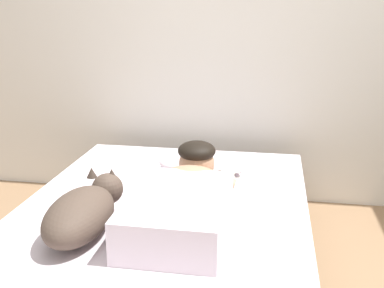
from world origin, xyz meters
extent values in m
cube|color=silver|center=(0.00, 1.38, 1.25)|extent=(4.16, 0.10, 2.50)
cube|color=#4C4742|center=(-0.33, 0.12, 0.09)|extent=(1.46, 2.07, 0.18)
cube|color=silver|center=(-0.33, 0.12, 0.30)|extent=(1.41, 2.01, 0.24)
ellipsoid|color=silver|center=(-0.22, 0.68, 0.47)|extent=(0.52, 0.32, 0.11)
cube|color=silver|center=(-0.20, -0.09, 0.51)|extent=(0.42, 0.64, 0.18)
ellipsoid|color=tan|center=(-0.20, 0.25, 0.53)|extent=(0.32, 0.20, 0.16)
sphere|color=tan|center=(-0.20, 0.41, 0.57)|extent=(0.19, 0.19, 0.19)
ellipsoid|color=black|center=(-0.20, 0.41, 0.64)|extent=(0.20, 0.20, 0.10)
cylinder|color=tan|center=(-0.30, 0.39, 0.50)|extent=(0.23, 0.07, 0.14)
cylinder|color=tan|center=(-0.10, 0.39, 0.50)|extent=(0.23, 0.07, 0.14)
ellipsoid|color=#4C3D33|center=(-0.61, -0.20, 0.52)|extent=(0.26, 0.48, 0.20)
sphere|color=#4C3D33|center=(-0.57, 0.06, 0.54)|extent=(0.15, 0.15, 0.15)
cone|color=#3D3028|center=(-0.66, 0.08, 0.61)|extent=(0.05, 0.05, 0.05)
cone|color=#3D3028|center=(-0.56, 0.08, 0.61)|extent=(0.05, 0.05, 0.05)
cylinder|color=white|center=(-0.06, 0.57, 0.45)|extent=(0.09, 0.09, 0.07)
torus|color=white|center=(0.00, 0.57, 0.45)|extent=(0.05, 0.01, 0.05)
cube|color=black|center=(-0.39, 0.20, 0.42)|extent=(0.07, 0.14, 0.01)
camera|label=1|loc=(0.17, -1.90, 1.38)|focal=43.76mm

